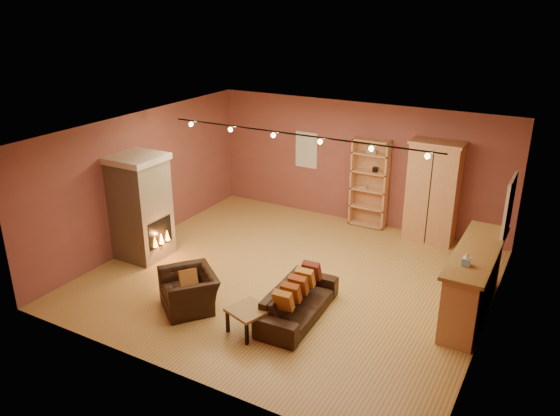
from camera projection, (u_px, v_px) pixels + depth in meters
The scene contains 16 objects.
floor at pixel (290, 278), 10.30m from camera, with size 7.00×7.00×0.00m, color olive.
ceiling at pixel (291, 132), 9.28m from camera, with size 7.00×7.00×0.00m, color brown.
back_wall at pixel (358, 163), 12.43m from camera, with size 7.00×0.02×2.80m, color brown.
left_wall at pixel (143, 179), 11.39m from camera, with size 0.02×6.50×2.80m, color brown.
right_wall at pixel (495, 250), 8.20m from camera, with size 0.02×6.50×2.80m, color brown.
fireplace at pixel (141, 207), 10.81m from camera, with size 1.01×0.98×2.12m.
back_window at pixel (307, 150), 12.95m from camera, with size 0.56×0.04×0.86m, color silver.
bookcase at pixel (370, 182), 12.31m from camera, with size 0.84×0.33×2.04m.
armoire at pixel (433, 192), 11.48m from camera, with size 1.09×0.62×2.21m.
bar_counter at pixel (473, 282), 8.94m from camera, with size 0.65×2.45×1.17m.
tissue_box at pixel (466, 260), 8.20m from camera, with size 0.12×0.12×0.22m.
right_window at pixel (509, 205), 9.26m from camera, with size 0.05×0.90×1.00m, color silver.
loveseat at pixel (298, 296), 8.93m from camera, with size 0.63×1.89×0.77m.
armchair at pixel (189, 285), 9.18m from camera, with size 1.17×1.11×0.86m.
coffee_table at pixel (248, 312), 8.50m from camera, with size 0.70×0.70×0.42m.
track_rail at pixel (296, 136), 9.49m from camera, with size 5.20×0.09×0.13m.
Camera 1 is at (4.30, -8.04, 4.97)m, focal length 35.00 mm.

